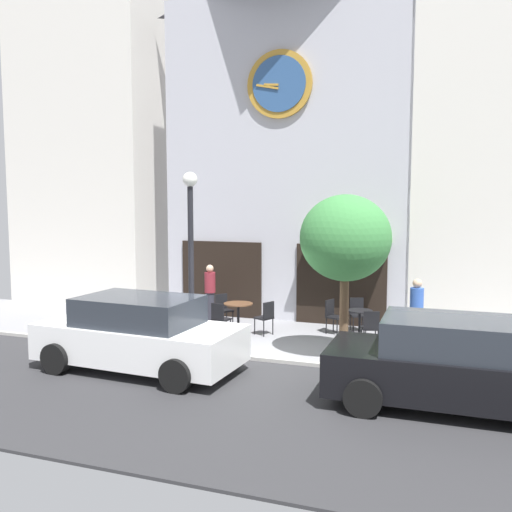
% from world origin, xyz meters
% --- Properties ---
extents(ground_plane, '(28.03, 9.48, 0.13)m').
position_xyz_m(ground_plane, '(0.00, -0.56, -0.02)').
color(ground_plane, gray).
extents(clock_building, '(7.36, 4.04, 11.50)m').
position_xyz_m(clock_building, '(-0.39, 5.51, 5.93)').
color(clock_building, '#B2B2BC').
rests_on(clock_building, ground_plane).
extents(neighbor_building_left, '(5.15, 4.24, 12.10)m').
position_xyz_m(neighbor_building_left, '(-7.84, 6.29, 6.05)').
color(neighbor_building_left, silver).
rests_on(neighbor_building_left, ground_plane).
extents(street_lamp, '(0.36, 0.36, 4.23)m').
position_xyz_m(street_lamp, '(-1.67, 0.90, 2.15)').
color(street_lamp, black).
rests_on(street_lamp, ground_plane).
extents(street_tree, '(2.00, 1.80, 3.68)m').
position_xyz_m(street_tree, '(2.16, 0.67, 2.71)').
color(street_tree, brown).
rests_on(street_tree, ground_plane).
extents(cafe_table_center_right, '(0.66, 0.66, 0.72)m').
position_xyz_m(cafe_table_center_right, '(-2.42, 2.33, 0.49)').
color(cafe_table_center_right, black).
rests_on(cafe_table_center_right, ground_plane).
extents(cafe_table_leftmost, '(0.80, 0.80, 0.77)m').
position_xyz_m(cafe_table_leftmost, '(-1.03, 2.44, 0.58)').
color(cafe_table_leftmost, black).
rests_on(cafe_table_leftmost, ground_plane).
extents(cafe_table_center, '(0.64, 0.64, 0.75)m').
position_xyz_m(cafe_table_center, '(2.21, 2.71, 0.50)').
color(cafe_table_center, black).
rests_on(cafe_table_center, ground_plane).
extents(cafe_chair_right_end, '(0.53, 0.53, 0.90)m').
position_xyz_m(cafe_chair_right_end, '(-2.71, 1.54, 0.53)').
color(cafe_chair_right_end, black).
rests_on(cafe_chair_right_end, ground_plane).
extents(cafe_chair_by_entrance, '(0.52, 0.52, 0.90)m').
position_xyz_m(cafe_chair_by_entrance, '(1.44, 3.06, 0.53)').
color(cafe_chair_by_entrance, black).
rests_on(cafe_chair_by_entrance, ground_plane).
extents(cafe_chair_near_tree, '(0.56, 0.56, 0.90)m').
position_xyz_m(cafe_chair_near_tree, '(-1.67, 2.91, 0.53)').
color(cafe_chair_near_tree, black).
rests_on(cafe_chair_near_tree, ground_plane).
extents(cafe_chair_mid_row, '(0.54, 0.54, 0.90)m').
position_xyz_m(cafe_chair_mid_row, '(-0.18, 2.27, 0.53)').
color(cafe_chair_mid_row, black).
rests_on(cafe_chair_mid_row, ground_plane).
extents(cafe_chair_facing_street, '(0.50, 0.50, 0.90)m').
position_xyz_m(cafe_chair_facing_street, '(2.58, 1.96, 0.53)').
color(cafe_chair_facing_street, black).
rests_on(cafe_chair_facing_street, ground_plane).
extents(cafe_chair_corner, '(0.47, 0.47, 0.90)m').
position_xyz_m(cafe_chair_corner, '(-1.26, 1.69, 0.53)').
color(cafe_chair_corner, black).
rests_on(cafe_chair_corner, ground_plane).
extents(cafe_chair_outer, '(0.53, 0.53, 0.90)m').
position_xyz_m(cafe_chair_outer, '(2.02, 3.53, 0.53)').
color(cafe_chair_outer, black).
rests_on(cafe_chair_outer, ground_plane).
extents(pedestrian_blue, '(0.42, 0.42, 1.67)m').
position_xyz_m(pedestrian_blue, '(3.62, 2.36, 0.86)').
color(pedestrian_blue, '#2D2D38').
rests_on(pedestrian_blue, ground_plane).
extents(pedestrian_maroon, '(0.44, 0.44, 1.67)m').
position_xyz_m(pedestrian_maroon, '(-2.28, 3.37, 0.86)').
color(pedestrian_maroon, '#2D2D38').
rests_on(pedestrian_maroon, ground_plane).
extents(parked_car_white, '(4.40, 2.22, 1.55)m').
position_xyz_m(parked_car_white, '(-1.76, -1.42, 0.76)').
color(parked_car_white, white).
rests_on(parked_car_white, ground_plane).
extents(parked_car_black, '(4.30, 2.02, 1.55)m').
position_xyz_m(parked_car_black, '(4.46, -1.51, 0.76)').
color(parked_car_black, black).
rests_on(parked_car_black, ground_plane).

